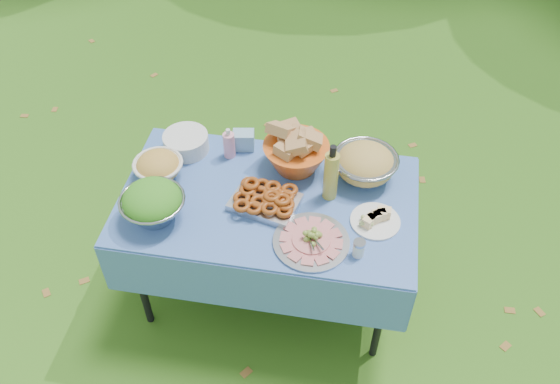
# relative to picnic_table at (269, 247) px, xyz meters

# --- Properties ---
(ground) EXTENTS (80.00, 80.00, 0.00)m
(ground) POSITION_rel_picnic_table_xyz_m (0.00, 0.00, -0.38)
(ground) COLOR #19390A
(ground) RESTS_ON ground
(picnic_table) EXTENTS (1.46, 0.86, 0.76)m
(picnic_table) POSITION_rel_picnic_table_xyz_m (0.00, 0.00, 0.00)
(picnic_table) COLOR #77B2E5
(picnic_table) RESTS_ON ground
(salad_bowl) EXTENTS (0.36, 0.36, 0.20)m
(salad_bowl) POSITION_rel_picnic_table_xyz_m (-0.51, -0.21, 0.48)
(salad_bowl) COLOR #9CA0A4
(salad_bowl) RESTS_ON picnic_table
(pasta_bowl_white) EXTENTS (0.27, 0.27, 0.14)m
(pasta_bowl_white) POSITION_rel_picnic_table_xyz_m (-0.57, 0.06, 0.45)
(pasta_bowl_white) COLOR silver
(pasta_bowl_white) RESTS_ON picnic_table
(plate_stack) EXTENTS (0.31, 0.31, 0.10)m
(plate_stack) POSITION_rel_picnic_table_xyz_m (-0.49, 0.29, 0.43)
(plate_stack) COLOR silver
(plate_stack) RESTS_ON picnic_table
(wipes_box) EXTENTS (0.12, 0.10, 0.10)m
(wipes_box) POSITION_rel_picnic_table_xyz_m (-0.20, 0.35, 0.43)
(wipes_box) COLOR #7DABC8
(wipes_box) RESTS_ON picnic_table
(sanitizer_bottle) EXTENTS (0.08, 0.08, 0.18)m
(sanitizer_bottle) POSITION_rel_picnic_table_xyz_m (-0.26, 0.28, 0.47)
(sanitizer_bottle) COLOR pink
(sanitizer_bottle) RESTS_ON picnic_table
(bread_bowl) EXTENTS (0.40, 0.40, 0.23)m
(bread_bowl) POSITION_rel_picnic_table_xyz_m (0.10, 0.25, 0.49)
(bread_bowl) COLOR #CE5517
(bread_bowl) RESTS_ON picnic_table
(pasta_bowl_steel) EXTENTS (0.41, 0.41, 0.17)m
(pasta_bowl_steel) POSITION_rel_picnic_table_xyz_m (0.46, 0.24, 0.47)
(pasta_bowl_steel) COLOR #9CA0A4
(pasta_bowl_steel) RESTS_ON picnic_table
(fried_tray) EXTENTS (0.36, 0.29, 0.07)m
(fried_tray) POSITION_rel_picnic_table_xyz_m (-0.01, -0.04, 0.42)
(fried_tray) COLOR #B9BABF
(fried_tray) RESTS_ON picnic_table
(charcuterie_platter) EXTENTS (0.44, 0.44, 0.08)m
(charcuterie_platter) POSITION_rel_picnic_table_xyz_m (0.25, -0.24, 0.42)
(charcuterie_platter) COLOR #9D9FA4
(charcuterie_platter) RESTS_ON picnic_table
(oil_bottle) EXTENTS (0.08, 0.08, 0.32)m
(oil_bottle) POSITION_rel_picnic_table_xyz_m (0.30, 0.07, 0.54)
(oil_bottle) COLOR #AAA039
(oil_bottle) RESTS_ON picnic_table
(cheese_plate) EXTENTS (0.26, 0.26, 0.07)m
(cheese_plate) POSITION_rel_picnic_table_xyz_m (0.53, -0.07, 0.41)
(cheese_plate) COLOR silver
(cheese_plate) RESTS_ON picnic_table
(shaker) EXTENTS (0.07, 0.07, 0.09)m
(shaker) POSITION_rel_picnic_table_xyz_m (0.47, -0.28, 0.43)
(shaker) COLOR silver
(shaker) RESTS_ON picnic_table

